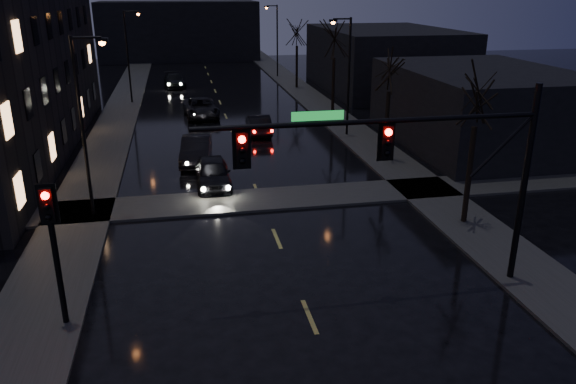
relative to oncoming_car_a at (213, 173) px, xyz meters
name	(u,v)px	position (x,y,z in m)	size (l,w,h in m)	color
sidewalk_left	(114,129)	(-6.35, 13.92, -0.69)	(3.00, 140.00, 0.12)	#2D2D2B
sidewalk_right	(337,119)	(10.65, 13.92, -0.69)	(3.00, 140.00, 0.12)	#2D2D2B
sidewalk_cross	(261,200)	(2.15, -2.58, -0.69)	(40.00, 3.00, 0.12)	#2D2D2B
commercial_right_near	(480,108)	(17.65, 4.92, 1.75)	(10.00, 14.00, 5.00)	black
commercial_right_far	(384,59)	(19.15, 26.92, 2.25)	(12.00, 18.00, 6.00)	black
far_block	(179,31)	(-0.85, 56.92, 3.25)	(22.00, 10.00, 8.00)	black
signal_mast	(423,154)	(6.00, -12.08, 4.12)	(11.11, 0.41, 7.00)	black
signal_pole_left	(53,236)	(-5.35, -12.08, 2.26)	(0.35, 0.41, 4.53)	black
tree_near	(480,82)	(10.55, -7.08, 5.47)	(3.52, 3.52, 8.08)	black
tree_mid_a	(390,62)	(10.55, 2.92, 5.08)	(3.30, 3.30, 7.58)	black
tree_mid_b	(335,32)	(10.55, 14.92, 5.86)	(3.74, 3.74, 8.59)	black
tree_far	(297,28)	(10.55, 28.92, 5.31)	(3.43, 3.43, 7.88)	black
streetlight_l_near	(86,113)	(-5.43, -3.08, 4.03)	(1.53, 0.28, 8.00)	black
streetlight_l_far	(130,49)	(-5.43, 23.92, 4.03)	(1.53, 0.28, 8.00)	black
streetlight_r_mid	(346,67)	(9.73, 8.92, 4.03)	(1.53, 0.28, 8.00)	black
streetlight_r_far	(275,35)	(9.73, 36.92, 4.03)	(1.53, 0.28, 8.00)	black
oncoming_car_a	(213,173)	(0.00, 0.00, 0.00)	(1.77, 4.39, 1.50)	black
oncoming_car_b	(196,150)	(-0.68, 4.44, 0.03)	(1.64, 4.70, 1.55)	black
oncoming_car_c	(201,108)	(0.20, 17.03, 0.01)	(2.50, 5.43, 1.51)	black
oncoming_car_d	(175,80)	(-1.82, 32.10, -0.04)	(1.98, 4.87, 1.41)	black
lead_car	(258,124)	(3.95, 10.72, -0.04)	(1.51, 4.32, 1.42)	black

